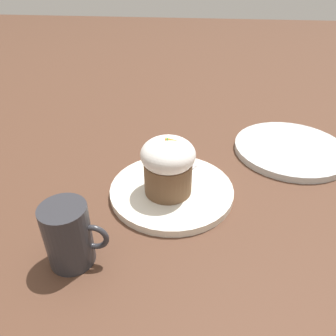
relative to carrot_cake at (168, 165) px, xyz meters
The scene contains 6 objects.
ground_plane 0.08m from the carrot_cake, 60.02° to the left, with size 4.00×4.00×0.00m, color #513323.
dessert_plate 0.07m from the carrot_cake, 60.02° to the left, with size 0.24×0.24×0.01m.
carrot_cake is the anchor object (origin of this frame).
spoon 0.06m from the carrot_cake, 76.43° to the left, with size 0.08×0.11×0.01m.
coffee_cup 0.21m from the carrot_cake, 127.09° to the right, with size 0.10×0.07×0.10m.
side_plate 0.34m from the carrot_cake, 36.40° to the left, with size 0.26×0.26×0.02m.
Camera 1 is at (0.05, -0.51, 0.40)m, focal length 35.00 mm.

